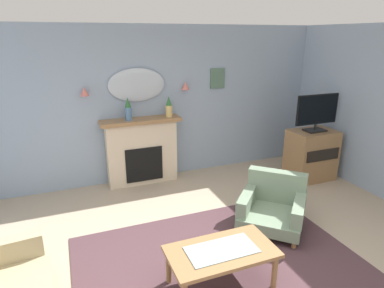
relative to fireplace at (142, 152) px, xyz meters
The scene contains 14 objects.
floor 2.86m from the fireplace, 84.18° to the right, with size 7.28×6.90×0.10m, color tan.
wall_back 0.85m from the fireplace, 38.03° to the left, with size 7.28×0.10×2.68m, color #8C9EB2.
patterned_rug 2.65m from the fireplace, 83.73° to the right, with size 3.20×2.40×0.01m, color #4C3338.
fireplace is the anchor object (origin of this frame).
mantel_vase_right 0.79m from the fireplace, behind, with size 0.11×0.11×0.38m.
mantel_vase_left 0.90m from the fireplace, ahead, with size 0.12×0.12×0.36m.
wall_mirror 1.15m from the fireplace, 90.00° to the left, with size 0.96×0.06×0.56m, color #B2BCC6.
wall_sconce_left 1.38m from the fireplace, behind, with size 0.14×0.14×0.14m, color #D17066.
wall_sconce_right 1.38m from the fireplace, ahead, with size 0.14×0.14×0.14m, color #D17066.
framed_picture 1.91m from the fireplace, ahead, with size 0.28×0.03×0.36m, color #4C6B56.
coffee_table 2.85m from the fireplace, 87.23° to the right, with size 1.10×0.60×0.45m.
armchair_near_fireplace 2.45m from the fireplace, 57.28° to the right, with size 1.14×1.15×0.71m.
tv_cabinet 3.03m from the fireplace, 18.32° to the right, with size 0.80×0.57×0.90m.
tv_flatscreen 3.11m from the fireplace, 18.70° to the right, with size 0.84×0.24×0.65m.
Camera 1 is at (-1.46, -2.58, 2.50)m, focal length 30.87 mm.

